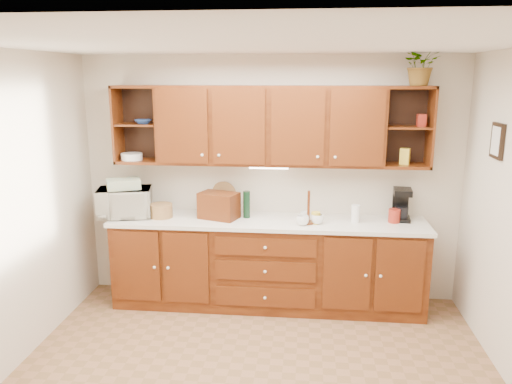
% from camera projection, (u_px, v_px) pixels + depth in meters
% --- Properties ---
extents(ceiling, '(4.00, 4.00, 0.00)m').
position_uv_depth(ceiling, '(252.00, 43.00, 3.35)').
color(ceiling, white).
rests_on(ceiling, back_wall).
extents(back_wall, '(4.00, 0.00, 4.00)m').
position_uv_depth(back_wall, '(270.00, 179.00, 5.34)').
color(back_wall, beige).
rests_on(back_wall, floor).
extents(base_cabinets, '(3.20, 0.60, 0.90)m').
position_uv_depth(base_cabinets, '(268.00, 264.00, 5.25)').
color(base_cabinets, '#381306').
rests_on(base_cabinets, floor).
extents(countertop, '(3.24, 0.64, 0.04)m').
position_uv_depth(countertop, '(268.00, 222.00, 5.13)').
color(countertop, silver).
rests_on(countertop, base_cabinets).
extents(upper_cabinets, '(3.20, 0.33, 0.80)m').
position_uv_depth(upper_cabinets, '(270.00, 125.00, 5.05)').
color(upper_cabinets, '#381306').
rests_on(upper_cabinets, back_wall).
extents(undercabinet_light, '(0.40, 0.05, 0.02)m').
position_uv_depth(undercabinet_light, '(269.00, 167.00, 5.09)').
color(undercabinet_light, white).
rests_on(undercabinet_light, upper_cabinets).
extents(framed_picture, '(0.03, 0.24, 0.30)m').
position_uv_depth(framed_picture, '(497.00, 141.00, 4.20)').
color(framed_picture, black).
rests_on(framed_picture, right_wall).
extents(wicker_basket, '(0.27, 0.27, 0.14)m').
position_uv_depth(wicker_basket, '(161.00, 211.00, 5.20)').
color(wicker_basket, olive).
rests_on(wicker_basket, countertop).
extents(microwave, '(0.61, 0.48, 0.30)m').
position_uv_depth(microwave, '(125.00, 202.00, 5.22)').
color(microwave, beige).
rests_on(microwave, countertop).
extents(towel_stack, '(0.40, 0.36, 0.10)m').
position_uv_depth(towel_stack, '(123.00, 184.00, 5.17)').
color(towel_stack, '#E9C96D').
rests_on(towel_stack, microwave).
extents(wine_bottle, '(0.09, 0.09, 0.28)m').
position_uv_depth(wine_bottle, '(247.00, 204.00, 5.17)').
color(wine_bottle, black).
rests_on(wine_bottle, countertop).
extents(woven_tray, '(0.35, 0.21, 0.33)m').
position_uv_depth(woven_tray, '(223.00, 211.00, 5.41)').
color(woven_tray, olive).
rests_on(woven_tray, countertop).
extents(bread_box, '(0.45, 0.36, 0.27)m').
position_uv_depth(bread_box, '(219.00, 206.00, 5.15)').
color(bread_box, '#381306').
rests_on(bread_box, countertop).
extents(mug_tree, '(0.28, 0.29, 0.34)m').
position_uv_depth(mug_tree, '(308.00, 218.00, 4.99)').
color(mug_tree, '#381306').
rests_on(mug_tree, countertop).
extents(canister_red, '(0.14, 0.14, 0.14)m').
position_uv_depth(canister_red, '(394.00, 216.00, 5.02)').
color(canister_red, maroon).
rests_on(canister_red, countertop).
extents(canister_white, '(0.10, 0.10, 0.18)m').
position_uv_depth(canister_white, '(356.00, 214.00, 5.01)').
color(canister_white, white).
rests_on(canister_white, countertop).
extents(canister_yellow, '(0.10, 0.10, 0.12)m').
position_uv_depth(canister_yellow, '(316.00, 218.00, 4.98)').
color(canister_yellow, gold).
rests_on(canister_yellow, countertop).
extents(coffee_maker, '(0.20, 0.25, 0.33)m').
position_uv_depth(coffee_maker, '(401.00, 205.00, 5.09)').
color(coffee_maker, black).
rests_on(coffee_maker, countertop).
extents(bowl_stack, '(0.23, 0.23, 0.04)m').
position_uv_depth(bowl_stack, '(143.00, 122.00, 5.14)').
color(bowl_stack, navy).
rests_on(bowl_stack, upper_cabinets).
extents(plate_stack, '(0.27, 0.27, 0.07)m').
position_uv_depth(plate_stack, '(132.00, 156.00, 5.24)').
color(plate_stack, white).
rests_on(plate_stack, upper_cabinets).
extents(pantry_box_yellow, '(0.11, 0.10, 0.16)m').
position_uv_depth(pantry_box_yellow, '(405.00, 156.00, 4.96)').
color(pantry_box_yellow, gold).
rests_on(pantry_box_yellow, upper_cabinets).
extents(pantry_box_red, '(0.08, 0.08, 0.12)m').
position_uv_depth(pantry_box_red, '(421.00, 120.00, 4.86)').
color(pantry_box_red, maroon).
rests_on(pantry_box_red, upper_cabinets).
extents(potted_plant, '(0.41, 0.37, 0.40)m').
position_uv_depth(potted_plant, '(421.00, 64.00, 4.71)').
color(potted_plant, '#999999').
rests_on(potted_plant, upper_cabinets).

